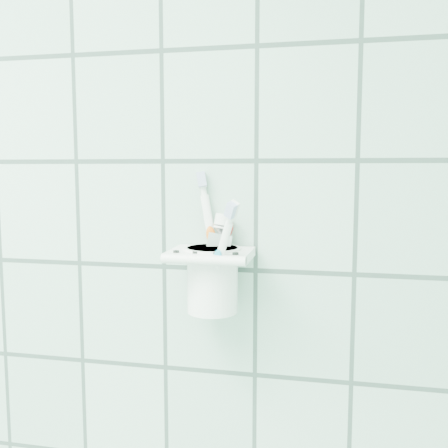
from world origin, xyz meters
name	(u,v)px	position (x,y,z in m)	size (l,w,h in m)	color
holder_bracket	(211,255)	(0.67, 1.15, 1.28)	(0.12, 0.10, 0.04)	white
cup	(213,277)	(0.67, 1.16, 1.25)	(0.08, 0.08, 0.09)	white
toothbrush_pink	(222,237)	(0.68, 1.17, 1.30)	(0.05, 0.04, 0.20)	white
toothbrush_blue	(208,228)	(0.66, 1.17, 1.32)	(0.05, 0.07, 0.22)	white
toothbrush_orange	(205,244)	(0.66, 1.15, 1.30)	(0.06, 0.07, 0.18)	white
toothpaste_tube	(207,253)	(0.66, 1.16, 1.28)	(0.05, 0.04, 0.14)	silver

